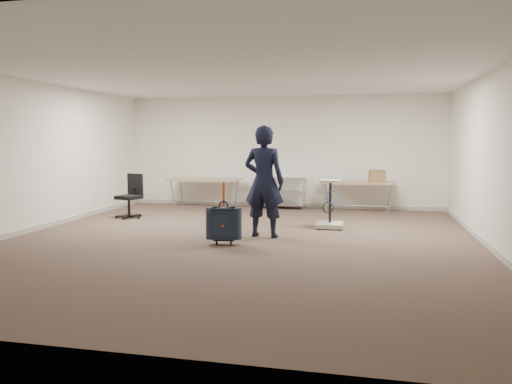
# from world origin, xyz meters

# --- Properties ---
(ground) EXTENTS (9.00, 9.00, 0.00)m
(ground) POSITION_xyz_m (0.00, 0.00, 0.00)
(ground) COLOR #4F3B30
(ground) RESTS_ON ground
(room_shell) EXTENTS (8.00, 9.00, 9.00)m
(room_shell) POSITION_xyz_m (0.00, 1.38, 0.05)
(room_shell) COLOR white
(room_shell) RESTS_ON ground
(folding_table_left) EXTENTS (1.80, 0.75, 0.73)m
(folding_table_left) POSITION_xyz_m (-1.90, 3.95, 0.68)
(folding_table_left) COLOR tan
(folding_table_left) RESTS_ON ground
(folding_table_right) EXTENTS (1.80, 0.75, 0.73)m
(folding_table_right) POSITION_xyz_m (1.90, 3.95, 0.68)
(folding_table_right) COLOR tan
(folding_table_right) RESTS_ON ground
(wire_shelf) EXTENTS (1.22, 0.47, 0.80)m
(wire_shelf) POSITION_xyz_m (0.00, 4.20, 0.44)
(wire_shelf) COLOR silver
(wire_shelf) RESTS_ON ground
(person) EXTENTS (0.76, 0.54, 1.97)m
(person) POSITION_xyz_m (0.34, 0.49, 0.98)
(person) COLOR black
(person) RESTS_ON ground
(suitcase) EXTENTS (0.40, 0.27, 1.03)m
(suitcase) POSITION_xyz_m (-0.17, -0.31, 0.35)
(suitcase) COLOR black
(suitcase) RESTS_ON ground
(office_chair) EXTENTS (0.58, 0.58, 0.97)m
(office_chair) POSITION_xyz_m (-2.98, 1.99, 0.29)
(office_chair) COLOR black
(office_chair) RESTS_ON ground
(equipment_cart) EXTENTS (0.52, 0.52, 0.94)m
(equipment_cart) POSITION_xyz_m (1.41, 1.63, 0.25)
(equipment_cart) COLOR silver
(equipment_cart) RESTS_ON ground
(cardboard_box) EXTENTS (0.39, 0.31, 0.27)m
(cardboard_box) POSITION_xyz_m (2.34, 3.96, 0.87)
(cardboard_box) COLOR olive
(cardboard_box) RESTS_ON folding_table_right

